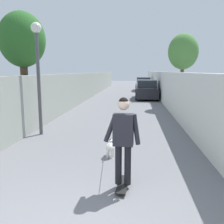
% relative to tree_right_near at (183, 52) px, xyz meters
% --- Properties ---
extents(ground_plane, '(80.00, 80.00, 0.00)m').
position_rel_tree_right_near_xyz_m(ground_plane, '(1.00, 3.81, -3.40)').
color(ground_plane, slate).
extents(wall_left, '(48.00, 0.30, 2.11)m').
position_rel_tree_right_near_xyz_m(wall_left, '(-1.00, 6.81, -2.35)').
color(wall_left, '#999E93').
rests_on(wall_left, ground).
extents(fence_right, '(48.00, 0.30, 2.20)m').
position_rel_tree_right_near_xyz_m(fence_right, '(-1.00, 0.82, -2.30)').
color(fence_right, silver).
rests_on(fence_right, ground).
extents(tree_right_near, '(1.82, 1.82, 4.52)m').
position_rel_tree_right_near_xyz_m(tree_right_near, '(0.00, 0.00, 0.00)').
color(tree_right_near, brown).
rests_on(tree_right_near, ground).
extents(tree_left_mid, '(1.93, 1.93, 4.72)m').
position_rel_tree_right_near_xyz_m(tree_left_mid, '(-5.50, 7.64, 0.10)').
color(tree_left_mid, '#473523').
rests_on(tree_left_mid, ground).
extents(lamp_post, '(0.36, 0.36, 3.89)m').
position_rel_tree_right_near_xyz_m(lamp_post, '(-7.37, 6.26, -0.70)').
color(lamp_post, '#4C4C51').
rests_on(lamp_post, ground).
extents(skateboard, '(0.81, 0.26, 0.08)m').
position_rel_tree_right_near_xyz_m(skateboard, '(-11.20, 3.10, -3.33)').
color(skateboard, black).
rests_on(skateboard, ground).
extents(person_skateboarder, '(0.25, 0.71, 1.70)m').
position_rel_tree_right_near_xyz_m(person_skateboarder, '(-11.20, 3.10, -2.32)').
color(person_skateboarder, black).
rests_on(person_skateboarder, skateboard).
extents(dog, '(2.02, 0.56, 1.06)m').
position_rel_tree_right_near_xyz_m(dog, '(-9.46, 3.52, -3.12)').
color(dog, white).
rests_on(dog, ground).
extents(car_near, '(4.04, 1.80, 1.54)m').
position_rel_tree_right_near_xyz_m(car_near, '(4.53, 1.97, -2.69)').
color(car_near, black).
rests_on(car_near, ground).
extents(car_far, '(4.37, 1.80, 1.54)m').
position_rel_tree_right_near_xyz_m(car_far, '(12.91, 1.97, -2.68)').
color(car_far, silver).
rests_on(car_far, ground).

